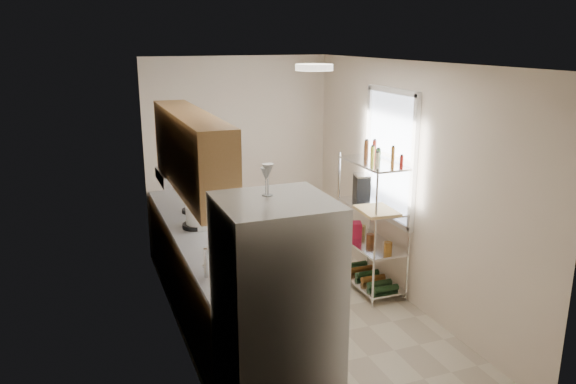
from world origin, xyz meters
name	(u,v)px	position (x,y,z in m)	size (l,w,h in m)	color
room	(300,196)	(0.00, 0.00, 1.30)	(2.52, 4.42, 2.62)	#BEB39A
counter_run	(203,271)	(-0.92, 0.44, 0.45)	(0.63, 3.51, 0.90)	#A97A48
upper_cabinets	(191,151)	(-1.05, 0.10, 1.81)	(0.33, 2.20, 0.72)	#A97A48
range_hood	(183,176)	(-1.00, 0.90, 1.39)	(0.50, 0.60, 0.12)	#B7BABC
window	(390,156)	(1.23, 0.35, 1.55)	(0.06, 1.00, 1.46)	white
bakers_rack	(374,197)	(1.00, 0.30, 1.11)	(0.45, 0.90, 1.73)	silver
ceiling_dome	(314,67)	(0.00, -0.30, 2.57)	(0.34, 0.34, 0.06)	white
refrigerator	(276,325)	(-0.87, -1.68, 0.91)	(0.75, 0.75, 1.81)	silver
wine_glass_a	(268,180)	(-0.88, -1.57, 1.92)	(0.08, 0.08, 0.22)	silver
wine_glass_b	(266,182)	(-0.89, -1.56, 1.91)	(0.07, 0.07, 0.19)	silver
rice_cooker	(200,217)	(-0.91, 0.57, 1.01)	(0.28, 0.28, 0.23)	silver
frying_pan_large	(195,226)	(-0.95, 0.57, 0.92)	(0.27, 0.27, 0.05)	black
frying_pan_small	(191,211)	(-0.89, 1.12, 0.92)	(0.20, 0.20, 0.04)	black
cutting_board	(377,211)	(0.91, 0.06, 1.03)	(0.36, 0.47, 0.03)	tan
espresso_machine	(362,186)	(1.03, 0.63, 1.15)	(0.16, 0.24, 0.28)	black
storage_bag	(356,229)	(0.94, 0.56, 0.65)	(0.11, 0.15, 0.17)	#AF1532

